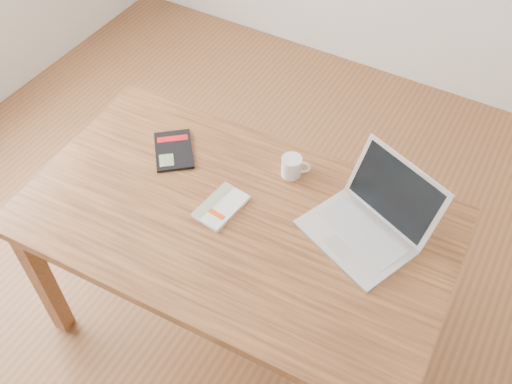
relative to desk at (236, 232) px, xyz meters
The scene contains 6 objects.
room 0.71m from the desk, 162.59° to the left, with size 4.04×4.04×2.70m.
desk is the anchor object (origin of this frame).
white_guidebook 0.12m from the desk, behind, with size 0.14×0.20×0.02m.
black_guidebook 0.42m from the desk, 156.92° to the left, with size 0.24×0.25×0.01m.
laptop 0.48m from the desk, 22.29° to the left, with size 0.46×0.44×0.24m.
coffee_mug 0.32m from the desk, 74.54° to the left, with size 0.11×0.08×0.08m.
Camera 1 is at (0.75, -1.08, 2.30)m, focal length 40.00 mm.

